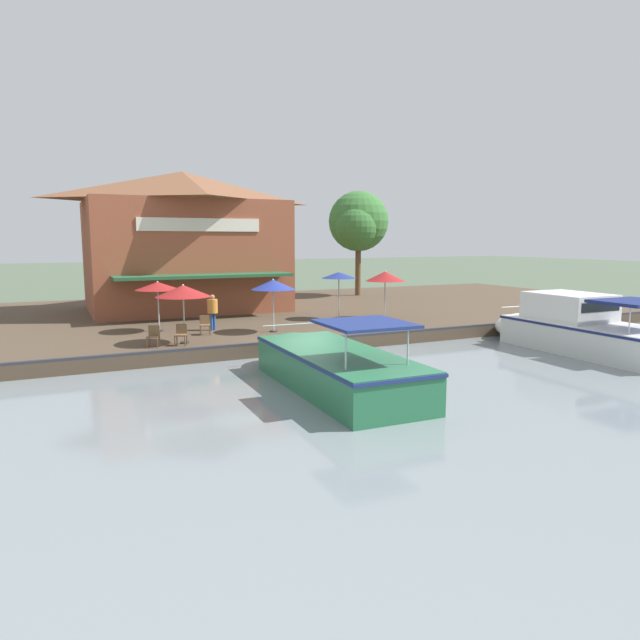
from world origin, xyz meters
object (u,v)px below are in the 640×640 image
patio_umbrella_back_row (339,275)px  tree_downstream_bank (358,223)px  patio_umbrella_by_entrance (273,285)px  mooring_post (535,313)px  patio_umbrella_far_corner (158,286)px  cafe_chair_back_row_seat (205,324)px  patio_umbrella_near_quay_edge (385,276)px  motorboat_mid_row (575,329)px  motorboat_nearest_quay (326,364)px  cafe_chair_under_first_umbrella (181,333)px  waterfront_restaurant (184,240)px  cafe_chair_facing_river (153,335)px  person_at_quay_edge (213,308)px  patio_umbrella_mid_patio_right (183,291)px

patio_umbrella_back_row → tree_downstream_bank: (-10.76, 7.12, 3.11)m
patio_umbrella_by_entrance → mooring_post: size_ratio=2.93×
patio_umbrella_far_corner → tree_downstream_bank: tree_downstream_bank is taller
cafe_chair_back_row_seat → mooring_post: bearing=79.2°
patio_umbrella_near_quay_edge → motorboat_mid_row: (8.67, 4.28, -1.89)m
patio_umbrella_by_entrance → motorboat_nearest_quay: patio_umbrella_by_entrance is taller
patio_umbrella_back_row → cafe_chair_under_first_umbrella: (4.15, -9.24, -1.85)m
waterfront_restaurant → cafe_chair_under_first_umbrella: size_ratio=13.58×
patio_umbrella_near_quay_edge → motorboat_nearest_quay: bearing=-40.6°
cafe_chair_facing_river → motorboat_nearest_quay: 7.73m
cafe_chair_back_row_seat → motorboat_nearest_quay: (8.38, 1.95, -0.32)m
cafe_chair_facing_river → tree_downstream_bank: tree_downstream_bank is taller
patio_umbrella_back_row → cafe_chair_under_first_umbrella: bearing=-65.8°
patio_umbrella_near_quay_edge → person_at_quay_edge: bearing=-90.0°
patio_umbrella_far_corner → patio_umbrella_near_quay_edge: (0.75, 11.71, 0.17)m
waterfront_restaurant → mooring_post: (12.97, 15.26, -3.74)m
patio_umbrella_far_corner → patio_umbrella_back_row: 9.43m
patio_umbrella_mid_patio_right → mooring_post: size_ratio=2.91×
cafe_chair_under_first_umbrella → cafe_chair_facing_river: bearing=-92.8°
patio_umbrella_far_corner → mooring_post: (4.93, 18.26, -1.67)m
patio_umbrella_mid_patio_right → motorboat_nearest_quay: 7.60m
patio_umbrella_by_entrance → person_at_quay_edge: size_ratio=1.46×
patio_umbrella_by_entrance → patio_umbrella_far_corner: size_ratio=1.05×
patio_umbrella_back_row → tree_downstream_bank: bearing=146.5°
cafe_chair_back_row_seat → person_at_quay_edge: (-1.02, 0.63, 0.57)m
patio_umbrella_back_row → mooring_post: size_ratio=3.05×
person_at_quay_edge → motorboat_mid_row: size_ratio=0.19×
patio_umbrella_near_quay_edge → motorboat_nearest_quay: 12.57m
cafe_chair_back_row_seat → patio_umbrella_far_corner: bearing=-136.2°
cafe_chair_back_row_seat → motorboat_mid_row: motorboat_mid_row is taller
patio_umbrella_far_corner → motorboat_mid_row: bearing=59.5°
patio_umbrella_by_entrance → cafe_chair_facing_river: 6.05m
patio_umbrella_far_corner → cafe_chair_facing_river: (3.90, -0.88, -1.62)m
patio_umbrella_near_quay_edge → person_at_quay_edge: 9.46m
mooring_post → patio_umbrella_near_quay_edge: bearing=-122.5°
waterfront_restaurant → motorboat_nearest_quay: size_ratio=1.29×
cafe_chair_under_first_umbrella → motorboat_mid_row: (5.46, 15.81, -0.10)m
cafe_chair_back_row_seat → motorboat_nearest_quay: size_ratio=0.09×
patio_umbrella_back_row → motorboat_nearest_quay: (10.35, -5.78, -2.17)m
cafe_chair_facing_river → person_at_quay_edge: size_ratio=0.51×
patio_umbrella_mid_patio_right → patio_umbrella_near_quay_edge: patio_umbrella_near_quay_edge is taller
cafe_chair_facing_river → tree_downstream_bank: 23.43m
patio_umbrella_back_row → person_at_quay_edge: (0.95, -7.10, -1.27)m
cafe_chair_back_row_seat → person_at_quay_edge: person_at_quay_edge is taller
cafe_chair_under_first_umbrella → patio_umbrella_near_quay_edge: bearing=105.5°
tree_downstream_bank → waterfront_restaurant: bearing=-77.9°
waterfront_restaurant → patio_umbrella_by_entrance: (10.44, 1.73, -1.99)m
patio_umbrella_by_entrance → patio_umbrella_back_row: 5.37m
patio_umbrella_by_entrance → patio_umbrella_near_quay_edge: (-1.65, 6.98, 0.10)m
cafe_chair_facing_river → cafe_chair_under_first_umbrella: bearing=87.2°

